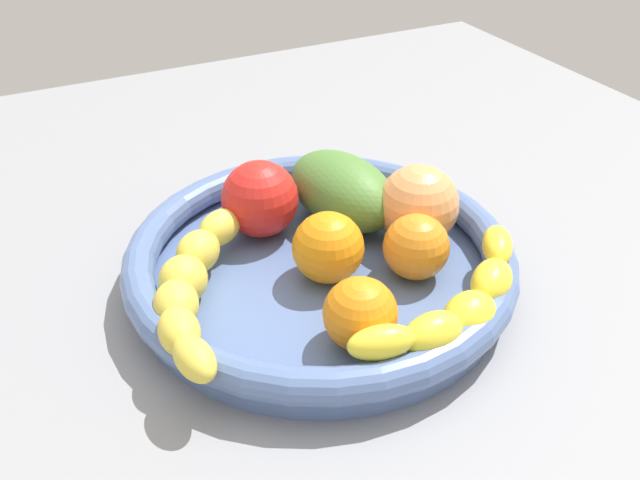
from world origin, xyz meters
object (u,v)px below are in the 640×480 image
object	(u,v)px
orange_front	(416,247)
tomato_red	(260,199)
orange_mid_left	(360,314)
orange_mid_right	(332,246)
fruit_bowl	(320,261)
mango_green	(343,190)
banana_draped_right	(460,305)
peach_blush	(419,206)
banana_draped_left	(197,276)

from	to	relation	value
orange_front	tomato_red	distance (cm)	15.78
orange_mid_left	orange_mid_right	distance (cm)	8.91
fruit_bowl	mango_green	world-z (taller)	mango_green
orange_front	orange_mid_left	distance (cm)	10.40
banana_draped_right	orange_mid_right	size ratio (longest dim) A/B	3.23
banana_draped_right	orange_mid_right	bearing A→B (deg)	27.40
peach_blush	banana_draped_right	bearing A→B (deg)	161.40
orange_front	orange_mid_left	bearing A→B (deg)	122.60
orange_mid_right	peach_blush	size ratio (longest dim) A/B	0.83
orange_mid_left	mango_green	distance (cm)	18.03
banana_draped_left	orange_mid_left	bearing A→B (deg)	-137.81
banana_draped_right	tomato_red	xyz separation A→B (cm)	(20.39, 8.64, 1.06)
orange_mid_left	tomato_red	bearing A→B (deg)	2.81
orange_mid_left	orange_mid_right	world-z (taller)	orange_mid_right
fruit_bowl	orange_mid_right	distance (cm)	2.97
orange_mid_left	peach_blush	xyz separation A→B (cm)	(10.09, -11.93, 0.91)
banana_draped_right	mango_green	world-z (taller)	mango_green
orange_front	peach_blush	world-z (taller)	peach_blush
mango_green	peach_blush	bearing A→B (deg)	-143.76
orange_mid_right	tomato_red	xyz separation A→B (cm)	(9.40, 2.95, 0.54)
orange_mid_right	banana_draped_left	bearing A→B (deg)	80.38
tomato_red	mango_green	world-z (taller)	tomato_red
orange_mid_left	tomato_red	distance (cm)	18.10
fruit_bowl	banana_draped_left	size ratio (longest dim) A/B	1.62
banana_draped_right	orange_front	distance (cm)	8.00
fruit_bowl	orange_mid_left	size ratio (longest dim) A/B	6.00
fruit_bowl	banana_draped_right	distance (cm)	14.12
orange_front	tomato_red	size ratio (longest dim) A/B	0.79
mango_green	orange_mid_left	bearing A→B (deg)	156.36
mango_green	banana_draped_left	bearing A→B (deg)	109.14
fruit_bowl	banana_draped_left	distance (cm)	11.45
tomato_red	fruit_bowl	bearing A→B (deg)	-162.08
orange_mid_right	mango_green	world-z (taller)	mango_green
banana_draped_left	peach_blush	world-z (taller)	peach_blush
banana_draped_left	orange_front	size ratio (longest dim) A/B	3.68
fruit_bowl	orange_mid_right	xyz separation A→B (cm)	(-1.59, -0.42, 2.47)
banana_draped_right	peach_blush	distance (cm)	13.15
orange_mid_right	mango_green	xyz separation A→B (cm)	(7.84, -5.17, 0.20)
banana_draped_left	mango_green	bearing A→B (deg)	-70.86
tomato_red	mango_green	bearing A→B (deg)	-100.86
banana_draped_left	orange_mid_left	world-z (taller)	orange_mid_left
orange_front	banana_draped_left	bearing A→B (deg)	74.68
banana_draped_left	orange_mid_right	distance (cm)	11.90
fruit_bowl	tomato_red	world-z (taller)	tomato_red
banana_draped_left	orange_front	bearing A→B (deg)	-105.32
orange_front	mango_green	distance (cm)	11.02
tomato_red	peach_blush	xyz separation A→B (cm)	(-7.98, -12.82, 0.12)
banana_draped_left	banana_draped_right	xyz separation A→B (cm)	(-12.97, -17.41, 0.09)
tomato_red	peach_blush	bearing A→B (deg)	-121.89
banana_draped_left	banana_draped_right	bearing A→B (deg)	-126.69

